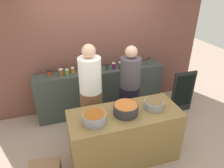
% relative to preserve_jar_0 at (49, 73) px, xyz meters
% --- Properties ---
extents(ground, '(12.00, 12.00, 0.00)m').
position_rel_preserve_jar_0_xyz_m(ground, '(1.01, -1.14, -1.05)').
color(ground, tan).
extents(storefront_wall, '(4.80, 0.12, 3.00)m').
position_rel_preserve_jar_0_xyz_m(storefront_wall, '(1.01, 0.31, 0.45)').
color(storefront_wall, brown).
rests_on(storefront_wall, ground).
extents(display_shelf, '(2.70, 0.36, 0.99)m').
position_rel_preserve_jar_0_xyz_m(display_shelf, '(1.01, -0.04, -0.55)').
color(display_shelf, '#383F3A').
rests_on(display_shelf, ground).
extents(prep_table, '(1.70, 0.70, 0.89)m').
position_rel_preserve_jar_0_xyz_m(prep_table, '(1.01, -1.44, -0.60)').
color(prep_table, olive).
rests_on(prep_table, ground).
extents(preserve_jar_0, '(0.08, 0.08, 0.11)m').
position_rel_preserve_jar_0_xyz_m(preserve_jar_0, '(0.00, 0.00, 0.00)').
color(preserve_jar_0, '#A5331A').
rests_on(preserve_jar_0, display_shelf).
extents(preserve_jar_1, '(0.08, 0.08, 0.14)m').
position_rel_preserve_jar_0_xyz_m(preserve_jar_1, '(0.21, -0.06, 0.01)').
color(preserve_jar_1, brown).
rests_on(preserve_jar_1, display_shelf).
extents(preserve_jar_2, '(0.07, 0.07, 0.12)m').
position_rel_preserve_jar_0_xyz_m(preserve_jar_2, '(0.33, -0.06, 0.00)').
color(preserve_jar_2, olive).
rests_on(preserve_jar_2, display_shelf).
extents(preserve_jar_3, '(0.07, 0.07, 0.11)m').
position_rel_preserve_jar_0_xyz_m(preserve_jar_3, '(0.44, -0.00, 0.00)').
color(preserve_jar_3, orange).
rests_on(preserve_jar_3, display_shelf).
extents(preserve_jar_4, '(0.07, 0.07, 0.12)m').
position_rel_preserve_jar_0_xyz_m(preserve_jar_4, '(0.60, 0.01, 0.00)').
color(preserve_jar_4, orange).
rests_on(preserve_jar_4, display_shelf).
extents(preserve_jar_5, '(0.08, 0.08, 0.14)m').
position_rel_preserve_jar_0_xyz_m(preserve_jar_5, '(0.75, -0.06, 0.01)').
color(preserve_jar_5, '#40134A').
rests_on(preserve_jar_5, display_shelf).
extents(preserve_jar_6, '(0.08, 0.08, 0.11)m').
position_rel_preserve_jar_0_xyz_m(preserve_jar_6, '(0.93, -0.10, -0.00)').
color(preserve_jar_6, '#AF2A25').
rests_on(preserve_jar_6, display_shelf).
extents(preserve_jar_7, '(0.07, 0.07, 0.12)m').
position_rel_preserve_jar_0_xyz_m(preserve_jar_7, '(1.13, -0.07, 0.00)').
color(preserve_jar_7, '#234837').
rests_on(preserve_jar_7, display_shelf).
extents(preserve_jar_8, '(0.07, 0.07, 0.14)m').
position_rel_preserve_jar_0_xyz_m(preserve_jar_8, '(1.27, -0.07, 0.01)').
color(preserve_jar_8, '#551844').
rests_on(preserve_jar_8, display_shelf).
extents(preserve_jar_9, '(0.08, 0.08, 0.15)m').
position_rel_preserve_jar_0_xyz_m(preserve_jar_9, '(1.41, -0.09, 0.02)').
color(preserve_jar_9, '#2B4822').
rests_on(preserve_jar_9, display_shelf).
extents(preserve_jar_10, '(0.08, 0.08, 0.11)m').
position_rel_preserve_jar_0_xyz_m(preserve_jar_10, '(1.58, 0.02, 0.00)').
color(preserve_jar_10, '#551A53').
rests_on(preserve_jar_10, display_shelf).
extents(preserve_jar_11, '(0.08, 0.08, 0.13)m').
position_rel_preserve_jar_0_xyz_m(preserve_jar_11, '(1.68, -0.03, 0.01)').
color(preserve_jar_11, '#D45D13').
rests_on(preserve_jar_11, display_shelf).
extents(preserve_jar_12, '(0.08, 0.08, 0.13)m').
position_rel_preserve_jar_0_xyz_m(preserve_jar_12, '(1.79, -0.01, 0.01)').
color(preserve_jar_12, '#A42F13').
rests_on(preserve_jar_12, display_shelf).
extents(preserve_jar_13, '(0.07, 0.07, 0.15)m').
position_rel_preserve_jar_0_xyz_m(preserve_jar_13, '(2.07, -0.06, 0.02)').
color(preserve_jar_13, '#32563B').
rests_on(preserve_jar_13, display_shelf).
extents(cooking_pot_left, '(0.33, 0.33, 0.15)m').
position_rel_preserve_jar_0_xyz_m(cooking_pot_left, '(0.52, -1.51, -0.09)').
color(cooking_pot_left, gray).
rests_on(cooking_pot_left, prep_table).
extents(cooking_pot_center, '(0.37, 0.37, 0.16)m').
position_rel_preserve_jar_0_xyz_m(cooking_pot_center, '(1.01, -1.46, -0.08)').
color(cooking_pot_center, '#2D2D2D').
rests_on(cooking_pot_center, prep_table).
extents(cooking_pot_right, '(0.30, 0.30, 0.13)m').
position_rel_preserve_jar_0_xyz_m(cooking_pot_right, '(1.47, -1.45, -0.09)').
color(cooking_pot_right, gray).
rests_on(cooking_pot_right, prep_table).
extents(cook_with_tongs, '(0.39, 0.39, 1.79)m').
position_rel_preserve_jar_0_xyz_m(cook_with_tongs, '(0.63, -0.78, -0.24)').
color(cook_with_tongs, brown).
rests_on(cook_with_tongs, ground).
extents(cook_in_cap, '(0.38, 0.38, 1.67)m').
position_rel_preserve_jar_0_xyz_m(cook_in_cap, '(1.38, -0.70, -0.30)').
color(cook_in_cap, black).
rests_on(cook_in_cap, ground).
extents(chalkboard_sign, '(0.51, 0.05, 0.96)m').
position_rel_preserve_jar_0_xyz_m(chalkboard_sign, '(2.67, -0.60, -0.56)').
color(chalkboard_sign, black).
rests_on(chalkboard_sign, ground).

